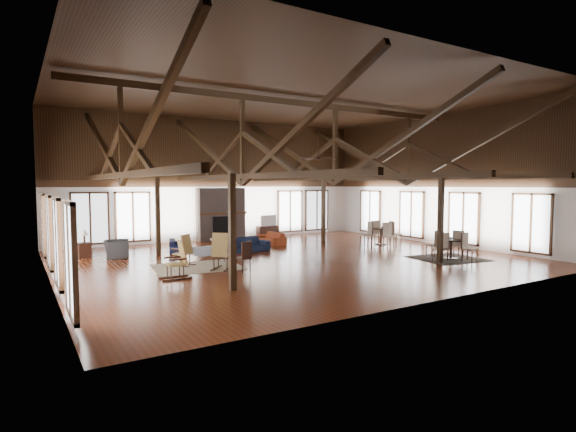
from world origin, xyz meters
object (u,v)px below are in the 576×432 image
tv_console (267,231)px  sofa_navy_left (177,245)px  coffee_table (225,240)px  cafe_table_near (451,246)px  cafe_table_far (381,233)px  armchair (116,249)px  sofa_navy_front (245,245)px  sofa_orange (271,238)px

tv_console → sofa_navy_left: bearing=-154.9°
sofa_navy_left → coffee_table: size_ratio=1.32×
cafe_table_near → cafe_table_far: 4.46m
cafe_table_near → tv_console: 10.20m
tv_console → armchair: bearing=-159.4°
sofa_navy_front → tv_console: 5.53m
sofa_orange → cafe_table_far: 5.10m
coffee_table → cafe_table_far: cafe_table_far is taller
cafe_table_near → cafe_table_far: bearing=81.6°
sofa_navy_left → tv_console: tv_console is taller
sofa_navy_front → armchair: armchair is taller
coffee_table → armchair: bearing=-168.1°
sofa_navy_left → coffee_table: (1.96, -0.39, 0.15)m
armchair → cafe_table_near: bearing=-110.4°
coffee_table → tv_console: tv_console is taller
armchair → sofa_navy_front: bearing=-91.8°
coffee_table → cafe_table_far: size_ratio=0.61×
armchair → tv_console: 8.80m
sofa_navy_front → cafe_table_far: cafe_table_far is taller
armchair → tv_console: armchair is taller
sofa_navy_front → tv_console: sofa_navy_front is taller
sofa_orange → coffee_table: (-2.51, -0.39, 0.12)m
cafe_table_near → cafe_table_far: cafe_table_far is taller
coffee_table → tv_console: 4.89m
cafe_table_far → sofa_navy_front: bearing=169.4°
cafe_table_far → coffee_table: bearing=160.1°
sofa_orange → cafe_table_far: size_ratio=0.89×
coffee_table → cafe_table_near: 9.17m
sofa_navy_left → sofa_navy_front: bearing=-108.2°
sofa_orange → sofa_navy_left: bearing=-88.3°
armchair → cafe_table_near: size_ratio=0.51×
sofa_navy_front → coffee_table: (-0.35, 1.25, 0.09)m
sofa_navy_front → cafe_table_near: cafe_table_near is taller
sofa_navy_front → sofa_orange: size_ratio=1.12×
sofa_orange → tv_console: tv_console is taller
sofa_navy_left → tv_console: 6.36m
sofa_orange → cafe_table_near: cafe_table_near is taller
sofa_orange → tv_console: size_ratio=1.60×
sofa_navy_front → cafe_table_far: 6.50m
sofa_orange → armchair: armchair is taller
tv_console → coffee_table: bearing=-140.9°
coffee_table → cafe_table_far: bearing=-8.2°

